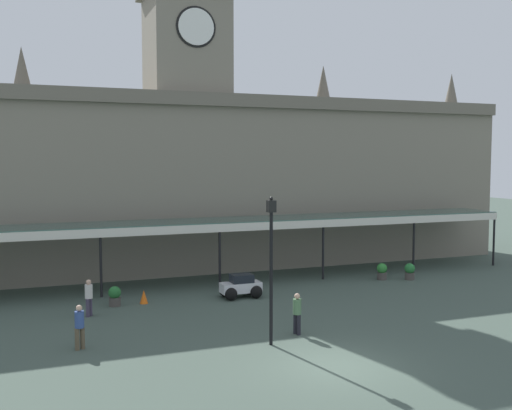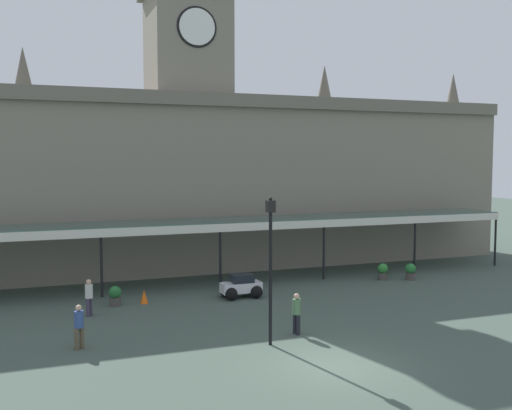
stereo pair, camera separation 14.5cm
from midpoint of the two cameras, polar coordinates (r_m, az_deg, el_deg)
The scene contains 12 objects.
ground_plane at distance 20.90m, azimuth 7.54°, elevation -15.20°, with size 140.00×140.00×0.00m, color #415046.
station_building at distance 38.61m, azimuth -6.77°, elevation 2.94°, with size 43.81×6.98×18.40m.
entrance_canopy at distance 33.28m, azimuth -4.33°, elevation -1.72°, with size 38.09×3.26×3.59m.
car_white_sedan at distance 30.22m, azimuth -1.61°, elevation -8.00°, with size 2.06×1.53×1.19m.
pedestrian_near_entrance at distance 24.00m, azimuth 3.82°, elevation -10.30°, with size 0.34×0.39×1.67m.
pedestrian_crossing_forecourt at distance 23.08m, azimuth -16.90°, elevation -11.09°, with size 0.37×0.34×1.67m.
pedestrian_beside_cars at distance 27.63m, azimuth -16.04°, elevation -8.50°, with size 0.34×0.35×1.67m.
victorian_lamppost at distance 22.11m, azimuth 1.29°, elevation -4.86°, with size 0.30×0.30×5.62m.
traffic_cone at distance 29.54m, azimuth -10.95°, elevation -8.71°, with size 0.40×0.40×0.67m, color orange.
planter_near_kerb at distance 35.32m, azimuth 11.98°, elevation -6.30°, with size 0.60×0.60×0.96m.
planter_by_canopy at distance 29.29m, azimuth -13.67°, elevation -8.56°, with size 0.60×0.60×0.96m.
planter_forecourt_centre at distance 35.69m, azimuth 14.55°, elevation -6.24°, with size 0.60×0.60×0.96m.
Camera 1 is at (-9.51, -17.26, 7.01)m, focal length 41.30 mm.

